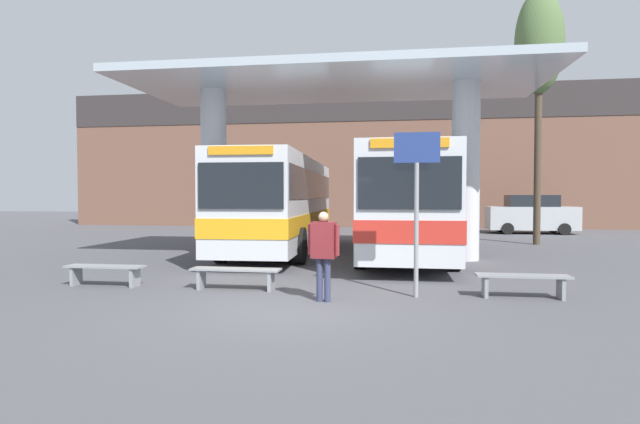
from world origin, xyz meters
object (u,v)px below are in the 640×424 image
(waiting_bench_near_pillar, at_px, (523,281))
(info_sign_platform, at_px, (417,181))
(waiting_bench_mid_platform, at_px, (236,273))
(waiting_bench_far_platform, at_px, (105,271))
(transit_bus_center_bay, at_px, (404,200))
(parked_car_street, at_px, (531,215))
(pedestrian_waiting, at_px, (323,247))
(poplar_tree_behind_left, at_px, (539,46))
(transit_bus_left_bay, at_px, (282,200))

(waiting_bench_near_pillar, distance_m, info_sign_platform, 2.88)
(waiting_bench_near_pillar, distance_m, waiting_bench_mid_platform, 5.89)
(waiting_bench_mid_platform, height_order, waiting_bench_far_platform, same)
(transit_bus_center_bay, relative_size, info_sign_platform, 3.42)
(transit_bus_center_bay, xyz_separation_m, waiting_bench_far_platform, (-6.75, -6.93, -1.54))
(waiting_bench_mid_platform, bearing_deg, parked_car_street, 59.16)
(transit_bus_center_bay, distance_m, waiting_bench_mid_platform, 8.01)
(waiting_bench_near_pillar, relative_size, info_sign_platform, 0.55)
(waiting_bench_near_pillar, distance_m, waiting_bench_far_platform, 8.92)
(transit_bus_center_bay, bearing_deg, parked_car_street, -122.43)
(info_sign_platform, distance_m, pedestrian_waiting, 2.28)
(waiting_bench_mid_platform, height_order, pedestrian_waiting, pedestrian_waiting)
(pedestrian_waiting, height_order, parked_car_street, parked_car_street)
(transit_bus_center_bay, distance_m, pedestrian_waiting, 8.07)
(info_sign_platform, height_order, poplar_tree_behind_left, poplar_tree_behind_left)
(pedestrian_waiting, distance_m, parked_car_street, 20.66)
(transit_bus_left_bay, relative_size, transit_bus_center_bay, 1.00)
(transit_bus_left_bay, distance_m, poplar_tree_behind_left, 12.42)
(poplar_tree_behind_left, bearing_deg, transit_bus_center_bay, -140.48)
(transit_bus_left_bay, height_order, transit_bus_center_bay, transit_bus_center_bay)
(transit_bus_left_bay, distance_m, transit_bus_center_bay, 4.45)
(poplar_tree_behind_left, height_order, parked_car_street, poplar_tree_behind_left)
(transit_bus_center_bay, height_order, waiting_bench_mid_platform, transit_bus_center_bay)
(transit_bus_left_bay, xyz_separation_m, poplar_tree_behind_left, (9.94, 3.97, 6.31))
(waiting_bench_far_platform, bearing_deg, poplar_tree_behind_left, 43.11)
(transit_bus_center_bay, relative_size, pedestrian_waiting, 6.52)
(info_sign_platform, bearing_deg, waiting_bench_near_pillar, 6.35)
(waiting_bench_mid_platform, xyz_separation_m, waiting_bench_far_platform, (-3.04, -0.00, -0.01))
(transit_bus_left_bay, bearing_deg, waiting_bench_far_platform, 70.72)
(waiting_bench_near_pillar, bearing_deg, waiting_bench_mid_platform, 180.00)
(waiting_bench_near_pillar, bearing_deg, transit_bus_center_bay, 107.44)
(transit_bus_left_bay, distance_m, parked_car_street, 15.38)
(waiting_bench_mid_platform, relative_size, waiting_bench_far_platform, 1.10)
(waiting_bench_near_pillar, relative_size, waiting_bench_mid_platform, 0.92)
(transit_bus_center_bay, bearing_deg, info_sign_platform, 90.80)
(pedestrian_waiting, relative_size, poplar_tree_behind_left, 0.16)
(waiting_bench_far_platform, bearing_deg, waiting_bench_near_pillar, 0.00)
(info_sign_platform, bearing_deg, parked_car_street, 69.24)
(waiting_bench_near_pillar, relative_size, poplar_tree_behind_left, 0.17)
(waiting_bench_far_platform, bearing_deg, transit_bus_left_bay, 72.77)
(info_sign_platform, bearing_deg, transit_bus_center_bay, 90.77)
(transit_bus_center_bay, distance_m, poplar_tree_behind_left, 9.53)
(waiting_bench_near_pillar, relative_size, parked_car_street, 0.39)
(transit_bus_center_bay, bearing_deg, pedestrian_waiting, 78.02)
(waiting_bench_mid_platform, bearing_deg, poplar_tree_behind_left, 51.21)
(info_sign_platform, xyz_separation_m, parked_car_street, (6.85, 18.09, -1.32))
(waiting_bench_near_pillar, height_order, poplar_tree_behind_left, poplar_tree_behind_left)
(info_sign_platform, distance_m, parked_car_street, 19.39)
(waiting_bench_near_pillar, xyz_separation_m, info_sign_platform, (-2.08, -0.23, 1.97))
(poplar_tree_behind_left, bearing_deg, transit_bus_left_bay, -158.25)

